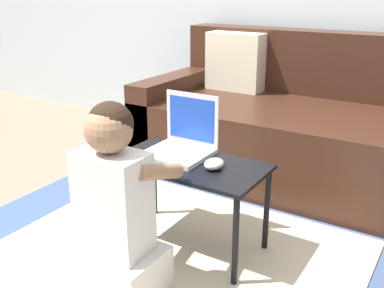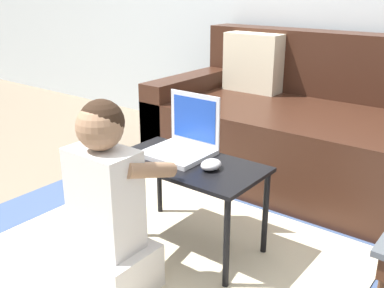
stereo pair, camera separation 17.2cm
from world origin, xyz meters
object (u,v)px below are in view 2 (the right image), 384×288
at_px(computer_mouse, 211,165).
at_px(laptop, 182,145).
at_px(person_seated, 107,210).
at_px(couch, 318,132).
at_px(laptop_desk, 188,173).

bearing_deg(computer_mouse, laptop, 161.70).
distance_m(laptop, person_seated, 0.47).
distance_m(couch, person_seated, 1.41).
height_order(laptop, person_seated, person_seated).
bearing_deg(laptop, couch, 76.82).
relative_size(couch, laptop_desk, 2.89).
distance_m(couch, computer_mouse, 1.01).
height_order(couch, computer_mouse, couch).
bearing_deg(couch, laptop_desk, -98.01).
height_order(couch, person_seated, couch).
bearing_deg(laptop, person_seated, -87.19).
xyz_separation_m(laptop, person_seated, (0.02, -0.45, -0.11)).
xyz_separation_m(couch, laptop, (-0.22, -0.94, 0.15)).
distance_m(laptop, computer_mouse, 0.21).
bearing_deg(laptop_desk, couch, 81.99).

